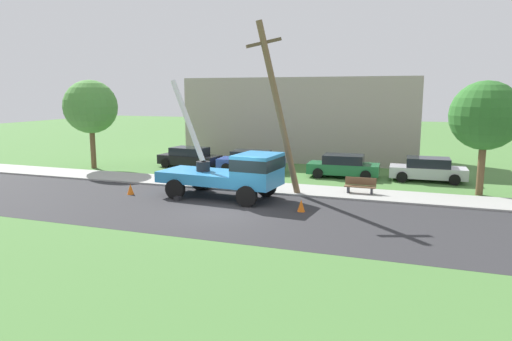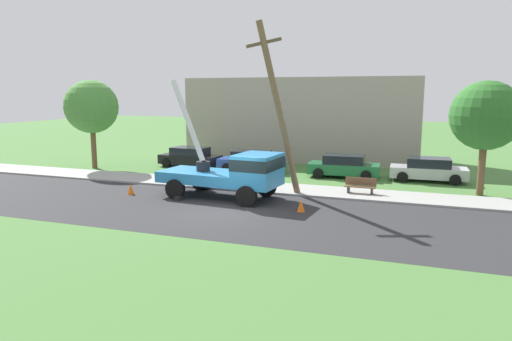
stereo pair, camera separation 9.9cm
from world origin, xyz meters
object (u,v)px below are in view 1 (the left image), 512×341
object	(u,v)px
utility_truck	(234,171)
park_bench	(360,186)
parked_sedan_black	(190,157)
roadside_tree_near	(91,107)
traffic_cone_ahead	(301,206)
parked_sedan_blue	(251,161)
parked_sedan_green	(343,166)
leaning_utility_pole	(278,108)
roadside_tree_far	(485,116)
traffic_cone_behind	(130,189)
parked_sedan_silver	(428,169)

from	to	relation	value
utility_truck	park_bench	world-z (taller)	utility_truck
parked_sedan_black	roadside_tree_near	size ratio (longest dim) A/B	0.74
utility_truck	traffic_cone_ahead	distance (m)	4.18
parked_sedan_blue	roadside_tree_near	bearing A→B (deg)	-167.85
parked_sedan_green	park_bench	xyz separation A→B (m)	(1.67, -4.87, -0.25)
leaning_utility_pole	park_bench	distance (m)	5.94
roadside_tree_far	leaning_utility_pole	bearing A→B (deg)	-159.81
traffic_cone_behind	parked_sedan_blue	bearing A→B (deg)	68.49
parked_sedan_blue	park_bench	xyz separation A→B (m)	(7.89, -4.87, -0.25)
traffic_cone_ahead	parked_sedan_blue	distance (m)	10.99
traffic_cone_ahead	roadside_tree_far	world-z (taller)	roadside_tree_far
leaning_utility_pole	parked_sedan_black	world-z (taller)	leaning_utility_pole
parked_sedan_blue	parked_sedan_silver	xyz separation A→B (m)	(11.22, 0.38, 0.00)
parked_sedan_silver	roadside_tree_near	bearing A→B (deg)	-172.95
utility_truck	roadside_tree_near	size ratio (longest dim) A/B	1.10
parked_sedan_blue	roadside_tree_far	distance (m)	14.45
traffic_cone_ahead	parked_sedan_green	size ratio (longest dim) A/B	0.13
traffic_cone_ahead	parked_sedan_silver	size ratio (longest dim) A/B	0.13
parked_sedan_green	parked_sedan_silver	world-z (taller)	same
parked_sedan_black	park_bench	world-z (taller)	parked_sedan_black
leaning_utility_pole	parked_sedan_blue	size ratio (longest dim) A/B	1.96
traffic_cone_behind	roadside_tree_near	xyz separation A→B (m)	(-7.49, 6.47, 4.01)
parked_sedan_green	roadside_tree_near	distance (m)	17.71
traffic_cone_behind	parked_sedan_green	bearing A→B (deg)	42.34
park_bench	parked_sedan_green	bearing A→B (deg)	108.96
utility_truck	roadside_tree_near	bearing A→B (deg)	156.73
utility_truck	traffic_cone_behind	xyz separation A→B (m)	(-5.53, -0.87, -1.13)
parked_sedan_blue	park_bench	world-z (taller)	parked_sedan_blue
leaning_utility_pole	parked_sedan_silver	world-z (taller)	leaning_utility_pole
parked_sedan_silver	utility_truck	bearing A→B (deg)	-137.69
parked_sedan_black	leaning_utility_pole	bearing A→B (deg)	-38.05
parked_sedan_green	leaning_utility_pole	bearing A→B (deg)	-110.04
parked_sedan_green	traffic_cone_behind	bearing A→B (deg)	-137.66
parked_sedan_green	roadside_tree_near	xyz separation A→B (m)	(-17.19, -2.36, 3.58)
leaning_utility_pole	parked_sedan_blue	world-z (taller)	leaning_utility_pole
parked_sedan_blue	parked_sedan_green	distance (m)	6.22
parked_sedan_blue	parked_sedan_silver	distance (m)	11.23
roadside_tree_near	utility_truck	bearing A→B (deg)	-23.27
leaning_utility_pole	roadside_tree_far	bearing A→B (deg)	20.19
traffic_cone_ahead	roadside_tree_near	xyz separation A→B (m)	(-16.81, 6.94, 4.01)
utility_truck	traffic_cone_ahead	size ratio (longest dim) A/B	12.03
parked_sedan_green	park_bench	distance (m)	5.16
utility_truck	roadside_tree_near	xyz separation A→B (m)	(-13.02, 5.60, 2.88)
utility_truck	parked_sedan_black	distance (m)	10.78
traffic_cone_ahead	parked_sedan_black	bearing A→B (deg)	137.85
parked_sedan_silver	park_bench	size ratio (longest dim) A/B	2.79
leaning_utility_pole	parked_sedan_black	size ratio (longest dim) A/B	1.94
traffic_cone_behind	parked_sedan_black	size ratio (longest dim) A/B	0.12
parked_sedan_black	utility_truck	bearing A→B (deg)	-50.44
parked_sedan_green	roadside_tree_near	size ratio (longest dim) A/B	0.73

